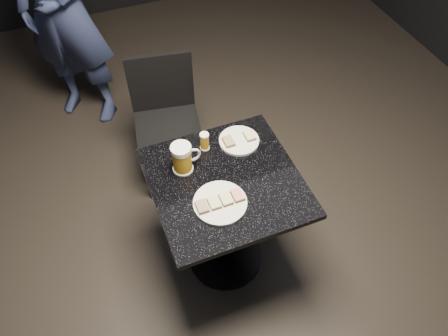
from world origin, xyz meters
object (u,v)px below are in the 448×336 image
Objects in this scene: beer_tumbler at (205,141)px; plate_small at (239,141)px; patron at (62,8)px; table at (225,209)px; beer_mug at (183,158)px; chair at (166,115)px; plate_large at (220,203)px.

plate_small is at bearing -7.44° from beer_tumbler.
patron is 2.33× the size of table.
beer_mug is 0.74m from chair.
patron is (-0.66, 1.40, 0.12)m from plate_small.
chair is at bearing 90.65° from plate_large.
plate_small is at bearing 54.76° from plate_large.
beer_mug is 0.17m from beer_tumbler.
beer_mug reaches higher than chair.
beer_tumbler is (0.05, 0.35, 0.04)m from plate_large.
beer_mug reaches higher than plate_large.
beer_mug is 1.61× the size of beer_tumbler.
chair is at bearing 95.96° from table.
table is at bearing -36.53° from patron.
plate_large is 1.20× the size of plate_small.
plate_large is 0.14× the size of patron.
beer_mug is (-0.32, -0.07, 0.07)m from plate_small.
beer_mug is at bearing -167.97° from plate_small.
table is at bearing 57.95° from plate_large.
plate_small is at bearing -28.64° from patron.
beer_tumbler is at bearing 172.56° from plate_small.
patron is at bearing 117.17° from chair.
patron is (-0.43, 1.72, 0.12)m from plate_large.
beer_tumbler is (0.14, 0.09, -0.03)m from beer_mug.
plate_small reaches higher than table.
table is 4.75× the size of beer_mug.
beer_tumbler is at bearing -34.58° from patron.
patron reaches higher than beer_tumbler.
beer_mug reaches higher than table.
plate_small is at bearing 12.03° from beer_mug.
beer_mug is at bearing 109.16° from plate_large.
patron is 17.83× the size of beer_tumbler.
plate_small is 0.18m from beer_tumbler.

